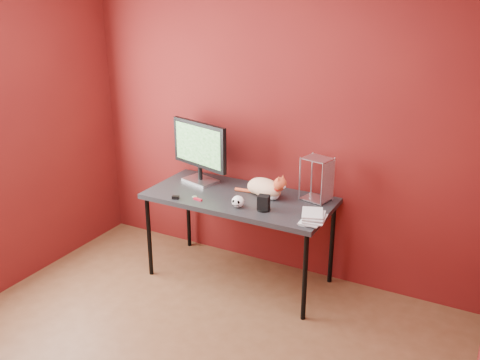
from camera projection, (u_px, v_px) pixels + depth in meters
The scene contains 11 objects.
room at pixel (143, 166), 2.85m from camera, with size 3.52×3.52×2.61m.
desk at pixel (239, 202), 4.31m from camera, with size 1.50×0.70×0.75m.
monitor at pixel (200, 149), 4.50m from camera, with size 0.60×0.26×0.53m.
cat at pixel (265, 188), 4.26m from camera, with size 0.47×0.26×0.22m.
skull_mug at pixel (238, 202), 4.06m from camera, with size 0.10×0.10×0.09m.
speaker at pixel (264, 203), 4.01m from camera, with size 0.10×0.10×0.12m.
book_stack at pixel (306, 168), 3.72m from camera, with size 0.21×0.24×0.80m.
wire_rack at pixel (317, 179), 4.16m from camera, with size 0.24×0.21×0.35m.
pocket_knife at pixel (198, 199), 4.21m from camera, with size 0.08×0.02×0.02m, color #B30D23.
black_gadget at pixel (176, 197), 4.23m from camera, with size 0.05×0.03×0.03m, color black.
washer at pixel (195, 197), 4.28m from camera, with size 0.04×0.04×0.00m, color #BCBCC1.
Camera 1 is at (1.72, -2.14, 2.37)m, focal length 40.00 mm.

